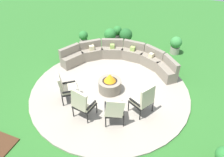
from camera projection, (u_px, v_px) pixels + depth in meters
The scene contains 14 objects.
ground_plane at pixel (110, 91), 8.28m from camera, with size 24.00×24.00×0.00m, color #2D6B28.
patio_circle at pixel (110, 91), 8.27m from camera, with size 5.65×5.65×0.06m, color #9E9384.
fire_pit at pixel (110, 84), 8.08m from camera, with size 0.81×0.81×0.71m.
curved_stone_bench at pixel (120, 57), 9.48m from camera, with size 4.65×2.09×0.79m.
lounge_chair_front_left at pixel (66, 87), 7.51m from camera, with size 0.80×0.83×1.12m.
lounge_chair_front_right at pixel (82, 103), 6.88m from camera, with size 0.67×0.63×1.16m.
lounge_chair_back_left at pixel (114, 109), 6.73m from camera, with size 0.77×0.79×1.02m.
lounge_chair_back_right at pixel (144, 99), 7.03m from camera, with size 0.77×0.80×1.08m.
potted_plant_0 at pixel (223, 157), 5.70m from camera, with size 0.43×0.43×0.68m.
potted_plant_1 at pixel (126, 36), 10.77m from camera, with size 0.61×0.61×0.84m.
potted_plant_2 at pixel (117, 33), 11.25m from camera, with size 0.43×0.43×0.72m.
potted_plant_3 at pixel (84, 37), 10.87m from camera, with size 0.43×0.43×0.69m.
potted_plant_4 at pixel (176, 45), 10.17m from camera, with size 0.51×0.51×0.81m.
potted_plant_5 at pixel (110, 36), 10.81m from camera, with size 0.56×0.56×0.82m.
Camera 1 is at (2.47, -5.82, 5.38)m, focal length 36.70 mm.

